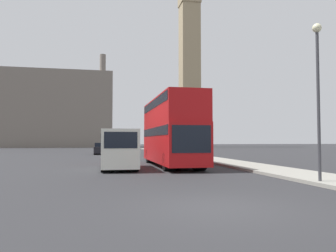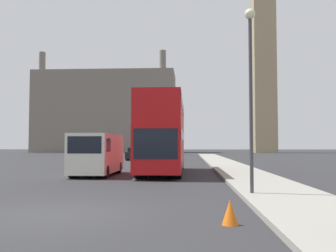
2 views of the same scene
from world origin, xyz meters
The scene contains 7 objects.
ground_plane centered at (0.00, 0.00, 0.00)m, with size 300.00×300.00×0.00m, color #28282B.
clock_tower centered at (20.96, 79.36, 30.78)m, with size 5.51×5.68×59.98m.
building_block_distant centered at (-17.30, 82.62, 9.86)m, with size 34.01×12.76×24.00m.
red_double_decker_bus centered at (1.70, 13.74, 2.54)m, with size 2.47×10.32×4.57m.
white_van centered at (-1.97, 11.86, 1.27)m, with size 2.08×5.41×2.36m.
street_lamp centered at (5.40, 3.29, 4.20)m, with size 0.36×0.36×6.23m.
parked_sedan centered at (-3.01, 34.63, 0.67)m, with size 1.77×4.80×1.46m.
Camera 1 is at (-2.96, -8.09, 1.72)m, focal length 35.00 mm.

